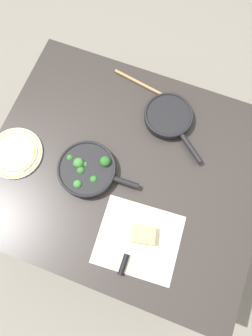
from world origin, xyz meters
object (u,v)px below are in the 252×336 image
object	(u,v)px
grater_knife	(127,255)
skillet_eggs	(169,117)
wooden_spoon	(159,93)
skillet_broccoli	(87,170)
dinner_plate_stack	(15,153)
cheese_block	(143,234)

from	to	relation	value
grater_knife	skillet_eggs	bearing A→B (deg)	0.97
skillet_eggs	wooden_spoon	distance (m)	0.14
skillet_broccoli	skillet_eggs	distance (m)	0.45
skillet_broccoli	dinner_plate_stack	world-z (taller)	skillet_broccoli
dinner_plate_stack	wooden_spoon	bearing A→B (deg)	45.60
skillet_broccoli	grater_knife	xyz separation A→B (m)	(0.29, -0.28, -0.02)
wooden_spoon	dinner_plate_stack	xyz separation A→B (m)	(-0.51, -0.52, 0.01)
wooden_spoon	grater_knife	world-z (taller)	grater_knife
skillet_eggs	cheese_block	xyz separation A→B (m)	(0.07, -0.55, 0.00)
grater_knife	wooden_spoon	bearing A→B (deg)	6.94
skillet_broccoli	dinner_plate_stack	size ratio (longest dim) A/B	1.50
grater_knife	dinner_plate_stack	bearing A→B (deg)	67.31
skillet_broccoli	grater_knife	world-z (taller)	skillet_broccoli
wooden_spoon	skillet_broccoli	bearing A→B (deg)	-99.27
skillet_eggs	dinner_plate_stack	world-z (taller)	skillet_eggs
skillet_broccoli	cheese_block	world-z (taller)	skillet_broccoli
skillet_broccoli	cheese_block	xyz separation A→B (m)	(0.32, -0.18, -0.00)
skillet_broccoli	skillet_eggs	xyz separation A→B (m)	(0.26, 0.37, -0.00)
skillet_eggs	skillet_broccoli	bearing A→B (deg)	-85.74
skillet_broccoli	cheese_block	size ratio (longest dim) A/B	3.26
skillet_eggs	grater_knife	world-z (taller)	skillet_eggs
grater_knife	cheese_block	distance (m)	0.11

